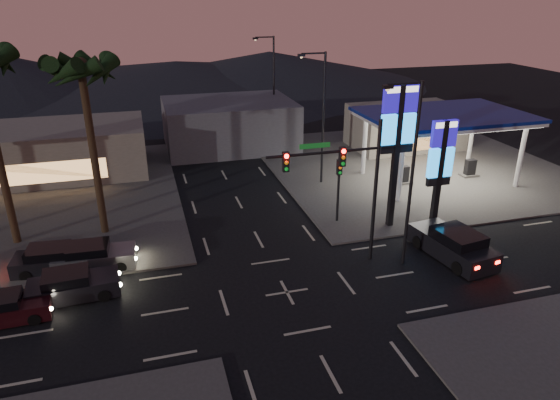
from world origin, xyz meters
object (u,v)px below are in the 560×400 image
object	(u,v)px
traffic_signal_mast	(346,174)
car_lane_a_mid	(4,309)
pylon_sign_tall	(398,129)
car_lane_b_front	(94,257)
suv_station	(453,245)
pylon_sign_short	(441,158)
car_lane_b_mid	(54,260)
gas_station	(444,118)
car_lane_a_front	(72,286)

from	to	relation	value
traffic_signal_mast	car_lane_a_mid	xyz separation A→B (m)	(-16.79, -0.65, -4.62)
pylon_sign_tall	car_lane_b_front	world-z (taller)	pylon_sign_tall
car_lane_b_front	suv_station	world-z (taller)	suv_station
car_lane_a_mid	car_lane_b_front	world-z (taller)	car_lane_b_front
pylon_sign_short	car_lane_b_mid	xyz separation A→B (m)	(-22.40, 0.98, -4.00)
car_lane_b_front	car_lane_b_mid	xyz separation A→B (m)	(-2.02, 0.25, -0.00)
car_lane_a_mid	car_lane_b_front	size ratio (longest dim) A/B	0.91
gas_station	car_lane_a_mid	size ratio (longest dim) A/B	3.01
pylon_sign_tall	gas_station	bearing A→B (deg)	40.91
car_lane_b_mid	suv_station	world-z (taller)	suv_station
pylon_sign_tall	pylon_sign_short	bearing A→B (deg)	-21.80
pylon_sign_tall	pylon_sign_short	xyz separation A→B (m)	(2.50, -1.00, -1.74)
car_lane_a_mid	traffic_signal_mast	bearing A→B (deg)	2.21
pylon_sign_tall	car_lane_b_mid	distance (m)	20.71
pylon_sign_tall	traffic_signal_mast	size ratio (longest dim) A/B	1.12
pylon_sign_short	car_lane_a_front	xyz separation A→B (m)	(-21.22, -2.01, -3.99)
traffic_signal_mast	car_lane_a_front	world-z (taller)	traffic_signal_mast
pylon_sign_short	car_lane_b_front	world-z (taller)	pylon_sign_short
gas_station	traffic_signal_mast	bearing A→B (deg)	-140.72
pylon_sign_tall	suv_station	bearing A→B (deg)	-71.98
car_lane_a_mid	suv_station	distance (m)	23.05
gas_station	car_lane_a_mid	distance (m)	31.25
traffic_signal_mast	car_lane_a_mid	bearing A→B (deg)	-177.79
car_lane_a_mid	suv_station	world-z (taller)	suv_station
gas_station	pylon_sign_tall	xyz separation A→B (m)	(-7.50, -6.50, 1.31)
pylon_sign_tall	car_lane_a_front	xyz separation A→B (m)	(-18.72, -3.01, -5.73)
car_lane_b_mid	car_lane_b_front	bearing A→B (deg)	-7.05
gas_station	traffic_signal_mast	xyz separation A→B (m)	(-12.24, -10.01, 0.15)
suv_station	traffic_signal_mast	bearing A→B (deg)	169.68
traffic_signal_mast	car_lane_b_front	distance (m)	14.28
gas_station	pylon_sign_tall	bearing A→B (deg)	-139.09
car_lane_a_front	car_lane_b_mid	size ratio (longest dim) A/B	1.00
pylon_sign_short	traffic_signal_mast	bearing A→B (deg)	-160.87
car_lane_a_front	car_lane_b_mid	bearing A→B (deg)	111.63
pylon_sign_tall	car_lane_b_front	bearing A→B (deg)	-179.12
car_lane_a_mid	suv_station	xyz separation A→B (m)	(23.04, -0.49, 0.20)
car_lane_b_front	car_lane_a_front	bearing A→B (deg)	-107.02
pylon_sign_short	pylon_sign_tall	bearing A→B (deg)	158.20
pylon_sign_tall	traffic_signal_mast	distance (m)	6.02
car_lane_b_mid	suv_station	xyz separation A→B (m)	(21.41, -4.63, 0.15)
gas_station	car_lane_a_front	distance (m)	28.24
car_lane_a_front	car_lane_b_mid	distance (m)	3.22
suv_station	pylon_sign_short	bearing A→B (deg)	74.87
pylon_sign_short	car_lane_b_front	xyz separation A→B (m)	(-20.38, 0.73, -3.99)
traffic_signal_mast	car_lane_a_mid	size ratio (longest dim) A/B	1.98
car_lane_a_front	car_lane_b_front	bearing A→B (deg)	72.98
car_lane_a_mid	car_lane_b_mid	distance (m)	4.45
car_lane_a_mid	car_lane_b_front	xyz separation A→B (m)	(3.65, 3.89, 0.06)
traffic_signal_mast	gas_station	bearing A→B (deg)	39.28
car_lane_b_front	pylon_sign_tall	bearing A→B (deg)	0.88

